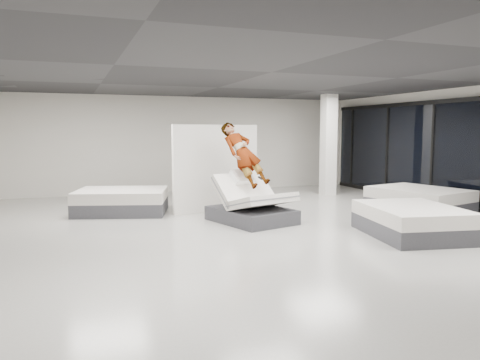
{
  "coord_description": "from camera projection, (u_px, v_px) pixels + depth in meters",
  "views": [
    {
      "loc": [
        -3.81,
        -8.53,
        2.06
      ],
      "look_at": [
        -0.34,
        0.87,
        1.0
      ],
      "focal_mm": 35.0,
      "sensor_mm": 36.0,
      "label": 1
    }
  ],
  "objects": [
    {
      "name": "hero_bed",
      "position": [
        252.0,
        206.0,
        10.53
      ],
      "size": [
        1.81,
        2.12,
        1.17
      ],
      "color": "#3B3B41",
      "rests_on": "floor"
    },
    {
      "name": "remote",
      "position": [
        260.0,
        178.0,
        10.57
      ],
      "size": [
        0.09,
        0.15,
        0.08
      ],
      "primitive_type": "cube",
      "rotation": [
        0.35,
        0.0,
        0.28
      ],
      "color": "black",
      "rests_on": "person"
    },
    {
      "name": "flat_bed_right_near",
      "position": [
        412.0,
        221.0,
        9.16
      ],
      "size": [
        1.97,
        2.4,
        0.59
      ],
      "color": "#3B3B41",
      "rests_on": "floor"
    },
    {
      "name": "room",
      "position": [
        271.0,
        154.0,
        9.32
      ],
      "size": [
        14.0,
        14.04,
        3.2
      ],
      "color": "#B3B0A9",
      "rests_on": "ground"
    },
    {
      "name": "flat_bed_right_far",
      "position": [
        419.0,
        200.0,
        11.87
      ],
      "size": [
        2.1,
        2.51,
        0.6
      ],
      "color": "#3B3B41",
      "rests_on": "floor"
    },
    {
      "name": "flat_bed_left_far",
      "position": [
        122.0,
        201.0,
        11.7
      ],
      "size": [
        2.54,
        2.17,
        0.6
      ],
      "color": "#3B3B41",
      "rests_on": "floor"
    },
    {
      "name": "column",
      "position": [
        328.0,
        145.0,
        14.89
      ],
      "size": [
        0.4,
        0.4,
        3.2
      ],
      "primitive_type": "cube",
      "color": "white",
      "rests_on": "floor"
    },
    {
      "name": "person",
      "position": [
        243.0,
        168.0,
        10.7
      ],
      "size": [
        1.08,
        1.79,
        1.41
      ],
      "primitive_type": "imported",
      "rotation": [
        0.93,
        0.0,
        0.28
      ],
      "color": "slate",
      "rests_on": "hero_bed"
    },
    {
      "name": "divider_panel",
      "position": [
        217.0,
        168.0,
        11.97
      ],
      "size": [
        2.4,
        0.62,
        2.21
      ],
      "primitive_type": "cube",
      "rotation": [
        0.0,
        0.0,
        0.21
      ],
      "color": "white",
      "rests_on": "floor"
    }
  ]
}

